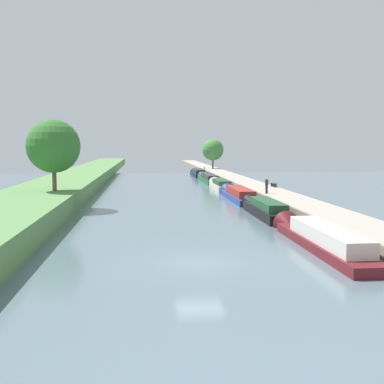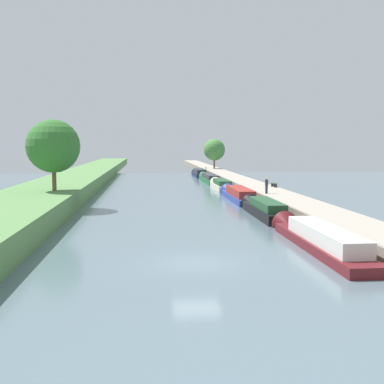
{
  "view_description": "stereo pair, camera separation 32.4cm",
  "coord_description": "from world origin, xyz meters",
  "px_view_note": "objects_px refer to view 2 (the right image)",
  "views": [
    {
      "loc": [
        -2.83,
        -24.57,
        6.22
      ],
      "look_at": [
        2.3,
        27.57,
        1.0
      ],
      "focal_mm": 44.75,
      "sensor_mm": 36.0,
      "label": 1
    },
    {
      "loc": [
        -2.51,
        -24.6,
        6.22
      ],
      "look_at": [
        2.3,
        27.57,
        1.0
      ],
      "focal_mm": 44.75,
      "sensor_mm": 36.0,
      "label": 2
    }
  ],
  "objects_px": {
    "narrowboat_cream": "(221,185)",
    "mooring_bollard_far": "(206,168)",
    "narrowboat_blue": "(238,194)",
    "narrowboat_navy": "(199,173)",
    "narrowboat_green": "(209,178)",
    "park_bench": "(274,184)",
    "narrowboat_black": "(264,209)",
    "narrowboat_maroon": "(317,238)",
    "person_walking": "(267,185)"
  },
  "relations": [
    {
      "from": "person_walking",
      "to": "park_bench",
      "type": "xyz_separation_m",
      "value": [
        2.82,
        7.52,
        -0.53
      ]
    },
    {
      "from": "narrowboat_green",
      "to": "narrowboat_maroon",
      "type": "bearing_deg",
      "value": -89.99
    },
    {
      "from": "narrowboat_cream",
      "to": "narrowboat_black",
      "type": "bearing_deg",
      "value": -90.3
    },
    {
      "from": "narrowboat_blue",
      "to": "mooring_bollard_far",
      "type": "relative_size",
      "value": 29.02
    },
    {
      "from": "narrowboat_black",
      "to": "park_bench",
      "type": "xyz_separation_m",
      "value": [
        5.07,
        15.48,
        0.85
      ]
    },
    {
      "from": "narrowboat_black",
      "to": "narrowboat_blue",
      "type": "distance_m",
      "value": 12.47
    },
    {
      "from": "narrowboat_blue",
      "to": "narrowboat_cream",
      "type": "height_order",
      "value": "narrowboat_blue"
    },
    {
      "from": "narrowboat_green",
      "to": "person_walking",
      "type": "xyz_separation_m",
      "value": [
        2.15,
        -30.54,
        1.42
      ]
    },
    {
      "from": "mooring_bollard_far",
      "to": "park_bench",
      "type": "xyz_separation_m",
      "value": [
        3.14,
        -42.28,
        0.12
      ]
    },
    {
      "from": "narrowboat_blue",
      "to": "narrowboat_green",
      "type": "xyz_separation_m",
      "value": [
        0.06,
        26.03,
        -0.0
      ]
    },
    {
      "from": "narrowboat_black",
      "to": "narrowboat_navy",
      "type": "relative_size",
      "value": 0.94
    },
    {
      "from": "narrowboat_black",
      "to": "person_walking",
      "type": "height_order",
      "value": "person_walking"
    },
    {
      "from": "narrowboat_blue",
      "to": "person_walking",
      "type": "bearing_deg",
      "value": -63.89
    },
    {
      "from": "narrowboat_navy",
      "to": "mooring_bollard_far",
      "type": "height_order",
      "value": "mooring_bollard_far"
    },
    {
      "from": "narrowboat_navy",
      "to": "park_bench",
      "type": "distance_m",
      "value": 37.93
    },
    {
      "from": "mooring_bollard_far",
      "to": "park_bench",
      "type": "bearing_deg",
      "value": -85.75
    },
    {
      "from": "narrowboat_green",
      "to": "park_bench",
      "type": "bearing_deg",
      "value": -77.81
    },
    {
      "from": "person_walking",
      "to": "narrowboat_cream",
      "type": "bearing_deg",
      "value": 96.75
    },
    {
      "from": "narrowboat_green",
      "to": "park_bench",
      "type": "xyz_separation_m",
      "value": [
        4.97,
        -23.02,
        0.9
      ]
    },
    {
      "from": "narrowboat_green",
      "to": "narrowboat_navy",
      "type": "distance_m",
      "value": 14.55
    },
    {
      "from": "narrowboat_cream",
      "to": "mooring_bollard_far",
      "type": "height_order",
      "value": "mooring_bollard_far"
    },
    {
      "from": "narrowboat_black",
      "to": "narrowboat_cream",
      "type": "xyz_separation_m",
      "value": [
        0.13,
        25.86,
        -0.06
      ]
    },
    {
      "from": "narrowboat_blue",
      "to": "narrowboat_navy",
      "type": "height_order",
      "value": "narrowboat_navy"
    },
    {
      "from": "narrowboat_maroon",
      "to": "narrowboat_cream",
      "type": "height_order",
      "value": "narrowboat_maroon"
    },
    {
      "from": "narrowboat_navy",
      "to": "person_walking",
      "type": "bearing_deg",
      "value": -87.13
    },
    {
      "from": "narrowboat_cream",
      "to": "person_walking",
      "type": "xyz_separation_m",
      "value": [
        2.12,
        -17.9,
        1.44
      ]
    },
    {
      "from": "narrowboat_navy",
      "to": "mooring_bollard_far",
      "type": "relative_size",
      "value": 26.22
    },
    {
      "from": "narrowboat_cream",
      "to": "narrowboat_green",
      "type": "xyz_separation_m",
      "value": [
        -0.04,
        12.64,
        0.02
      ]
    },
    {
      "from": "narrowboat_blue",
      "to": "park_bench",
      "type": "bearing_deg",
      "value": 30.93
    },
    {
      "from": "narrowboat_maroon",
      "to": "mooring_bollard_far",
      "type": "distance_m",
      "value": 70.85
    },
    {
      "from": "park_bench",
      "to": "narrowboat_maroon",
      "type": "bearing_deg",
      "value": -99.87
    },
    {
      "from": "narrowboat_blue",
      "to": "narrowboat_cream",
      "type": "distance_m",
      "value": 13.39
    },
    {
      "from": "narrowboat_green",
      "to": "person_walking",
      "type": "height_order",
      "value": "person_walking"
    },
    {
      "from": "narrowboat_green",
      "to": "mooring_bollard_far",
      "type": "height_order",
      "value": "mooring_bollard_far"
    },
    {
      "from": "narrowboat_blue",
      "to": "narrowboat_cream",
      "type": "bearing_deg",
      "value": 89.61
    },
    {
      "from": "mooring_bollard_far",
      "to": "park_bench",
      "type": "distance_m",
      "value": 42.4
    },
    {
      "from": "person_walking",
      "to": "mooring_bollard_far",
      "type": "bearing_deg",
      "value": 90.37
    },
    {
      "from": "park_bench",
      "to": "narrowboat_black",
      "type": "bearing_deg",
      "value": -108.14
    },
    {
      "from": "narrowboat_maroon",
      "to": "narrowboat_navy",
      "type": "relative_size",
      "value": 1.19
    },
    {
      "from": "narrowboat_maroon",
      "to": "narrowboat_blue",
      "type": "distance_m",
      "value": 25.53
    },
    {
      "from": "narrowboat_black",
      "to": "mooring_bollard_far",
      "type": "bearing_deg",
      "value": 88.09
    },
    {
      "from": "narrowboat_green",
      "to": "mooring_bollard_far",
      "type": "xyz_separation_m",
      "value": [
        1.83,
        19.26,
        0.78
      ]
    },
    {
      "from": "narrowboat_blue",
      "to": "narrowboat_green",
      "type": "relative_size",
      "value": 0.85
    },
    {
      "from": "narrowboat_cream",
      "to": "narrowboat_green",
      "type": "relative_size",
      "value": 0.68
    },
    {
      "from": "narrowboat_black",
      "to": "park_bench",
      "type": "relative_size",
      "value": 7.41
    },
    {
      "from": "narrowboat_navy",
      "to": "person_walking",
      "type": "height_order",
      "value": "person_walking"
    },
    {
      "from": "narrowboat_maroon",
      "to": "narrowboat_blue",
      "type": "height_order",
      "value": "narrowboat_maroon"
    },
    {
      "from": "park_bench",
      "to": "mooring_bollard_far",
      "type": "bearing_deg",
      "value": 94.25
    },
    {
      "from": "narrowboat_navy",
      "to": "narrowboat_green",
      "type": "bearing_deg",
      "value": -89.58
    },
    {
      "from": "person_walking",
      "to": "park_bench",
      "type": "relative_size",
      "value": 1.11
    }
  ]
}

